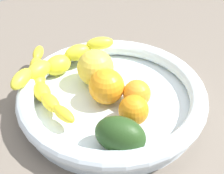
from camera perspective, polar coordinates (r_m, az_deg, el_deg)
kitchen_counter at (r=62.85cm, az=0.00°, el=-4.61°), size 120.00×120.00×3.00cm
fruit_bowl at (r=60.01cm, az=0.00°, el=-1.66°), size 36.12×36.12×5.33cm
banana_draped_left at (r=65.64cm, az=-9.53°, el=4.57°), size 13.14×23.52×6.09cm
banana_draped_right at (r=62.24cm, az=-12.57°, el=0.65°), size 26.51×6.89×3.48cm
orange_front at (r=57.89cm, az=4.59°, el=-1.19°), size 5.26×5.26×5.26cm
orange_mid_left at (r=57.80cm, az=-0.89°, el=-0.13°), size 6.79×6.79×6.79cm
orange_mid_right at (r=54.36cm, az=3.98°, el=-4.24°), size 5.37×5.37×5.37cm
avocado_dark at (r=49.89cm, az=1.50°, el=-8.82°), size 9.76×10.18×6.22cm
apple_yellow at (r=62.49cm, az=-3.04°, el=3.56°), size 7.41×7.41×7.41cm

